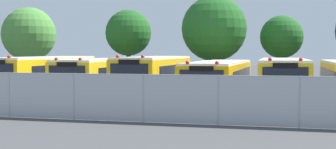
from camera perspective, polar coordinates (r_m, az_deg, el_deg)
The scene contains 11 objects.
ground_plane at distance 27.16m, azimuth 6.05°, elevation -3.44°, with size 160.00×160.00×0.00m, color #424244.
school_bus_0 at distance 30.28m, azimuth -14.58°, elevation -0.14°, with size 2.53×10.39×2.75m.
school_bus_1 at distance 29.03m, azimuth -8.28°, elevation -0.32°, with size 2.67×9.35×2.63m.
school_bus_2 at distance 27.67m, azimuth -1.63°, elevation -0.30°, with size 2.49×9.31×2.77m.
school_bus_3 at distance 27.01m, azimuth 6.25°, elevation -0.65°, with size 2.65×11.63×2.52m.
school_bus_4 at distance 26.78m, azimuth 13.65°, elevation -0.58°, with size 2.68×10.60×2.67m.
tree_0 at distance 43.00m, azimuth -16.19°, elevation 4.59°, with size 4.68×4.68×6.79m.
tree_1 at distance 38.60m, azimuth -4.77°, elevation 4.94°, with size 3.71×3.71×6.31m.
tree_2 at distance 36.65m, azimuth 5.63°, elevation 5.58°, with size 5.00×5.00×7.19m.
tree_3 at distance 37.69m, azimuth 13.56°, elevation 4.45°, with size 3.30×3.30×5.72m.
chainlink_fence at distance 19.25m, azimuth 1.47°, elevation -2.86°, with size 28.07×0.07×2.01m.
Camera 1 is at (3.71, -26.75, 2.92)m, focal length 50.81 mm.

